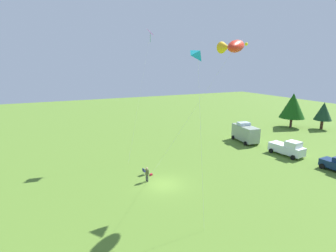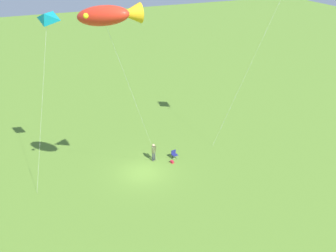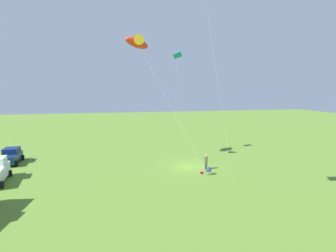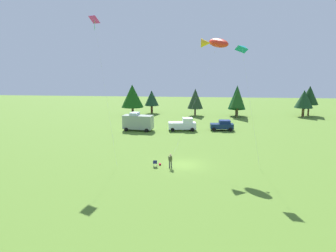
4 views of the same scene
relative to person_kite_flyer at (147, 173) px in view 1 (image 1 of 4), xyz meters
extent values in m
plane|color=#557B2A|center=(1.54, 1.52, -1.02)|extent=(160.00, 160.00, 0.00)
cylinder|color=#373A3D|center=(-0.10, -0.05, -0.60)|extent=(0.14, 0.14, 0.85)
cylinder|color=#373A3D|center=(0.10, 0.04, -0.60)|extent=(0.14, 0.14, 0.85)
cylinder|color=#484F2B|center=(0.00, 0.00, 0.14)|extent=(0.45, 0.45, 0.62)
sphere|color=tan|center=(0.00, 0.00, 0.60)|extent=(0.24, 0.24, 0.24)
cylinder|color=#484F2B|center=(-0.21, -0.03, 0.17)|extent=(0.18, 0.15, 0.56)
cylinder|color=#484F2B|center=(0.16, 0.13, 0.17)|extent=(0.13, 0.12, 0.55)
cube|color=navy|center=(-1.91, 0.49, -0.60)|extent=(0.55, 0.55, 0.04)
cube|color=navy|center=(-1.88, 0.27, -0.40)|extent=(0.48, 0.12, 0.40)
cylinder|color=#A5A8AD|center=(-2.16, 0.66, -0.81)|extent=(0.03, 0.03, 0.42)
cylinder|color=#A5A8AD|center=(-1.74, 0.73, -0.81)|extent=(0.03, 0.03, 0.42)
cylinder|color=#A5A8AD|center=(-2.09, 0.24, -0.81)|extent=(0.03, 0.03, 0.42)
cylinder|color=#A5A8AD|center=(-1.67, 0.31, -0.81)|extent=(0.03, 0.03, 0.42)
cube|color=#B21A2D|center=(-1.38, 1.05, -0.91)|extent=(0.31, 0.37, 0.22)
cube|color=#93A28F|center=(-7.79, 21.24, 0.57)|extent=(5.65, 2.93, 2.50)
cube|color=silver|center=(-8.43, 21.33, 2.07)|extent=(1.67, 2.20, 0.50)
cylinder|color=black|center=(-9.88, 20.33, -0.68)|extent=(0.70, 0.31, 0.68)
cylinder|color=black|center=(-9.55, 22.68, -0.68)|extent=(0.70, 0.31, 0.68)
cylinder|color=black|center=(-6.03, 19.79, -0.68)|extent=(0.70, 0.31, 0.68)
cylinder|color=black|center=(-5.70, 22.14, -0.68)|extent=(0.70, 0.31, 0.68)
cube|color=white|center=(0.27, 22.05, -0.08)|extent=(5.21, 2.62, 1.20)
cube|color=silver|center=(1.26, 22.17, 0.92)|extent=(2.02, 2.06, 0.80)
cylinder|color=black|center=(1.92, 23.36, -0.68)|extent=(0.70, 0.31, 0.68)
cylinder|color=black|center=(2.20, 21.20, -0.68)|extent=(0.70, 0.31, 0.68)
cylinder|color=black|center=(-1.65, 22.90, -0.68)|extent=(0.70, 0.31, 0.68)
cylinder|color=black|center=(-1.37, 20.73, -0.68)|extent=(0.70, 0.31, 0.68)
cylinder|color=black|center=(6.00, 23.78, -0.68)|extent=(0.69, 0.26, 0.68)
cylinder|color=black|center=(6.10, 21.81, -0.68)|extent=(0.69, 0.26, 0.68)
cylinder|color=#4F2F2A|center=(-12.13, 37.71, 0.02)|extent=(0.50, 0.50, 2.08)
cone|color=#154C11|center=(-12.13, 37.71, 3.69)|extent=(5.14, 5.14, 5.27)
cylinder|color=#4C2E21|center=(-8.25, 42.20, -0.05)|extent=(0.56, 0.56, 1.93)
cone|color=#193923|center=(-8.25, 42.20, 2.76)|extent=(3.47, 3.47, 3.70)
ellipsoid|color=red|center=(5.65, 7.16, 13.83)|extent=(3.34, 3.80, 1.65)
cone|color=yellow|center=(4.01, 7.16, 13.83)|extent=(1.27, 1.20, 1.20)
sphere|color=yellow|center=(6.65, 7.53, 13.96)|extent=(0.29, 0.29, 0.29)
cylinder|color=silver|center=(2.68, 3.70, 6.41)|extent=(5.95, 6.94, 14.85)
cylinder|color=#4C3823|center=(-0.29, 0.23, -1.02)|extent=(0.04, 0.04, 0.01)
cube|color=#D02F9E|center=(-10.02, 4.64, 16.63)|extent=(1.49, 1.36, 0.87)
cylinder|color=green|center=(-10.02, 4.64, 15.90)|extent=(0.04, 0.04, 1.21)
cylinder|color=silver|center=(-8.20, 2.18, 7.80)|extent=(3.65, 4.94, 17.65)
cylinder|color=#4C3823|center=(-6.38, -0.29, -1.02)|extent=(0.04, 0.04, 0.01)
pyramid|color=#0E828E|center=(8.19, 1.61, 12.92)|extent=(1.79, 1.88, 1.03)
cylinder|color=silver|center=(9.32, 1.22, 5.85)|extent=(2.55, 0.56, 13.74)
cylinder|color=#4C3823|center=(10.59, 0.95, -1.02)|extent=(0.04, 0.04, 0.01)
camera|label=1|loc=(26.32, -9.75, 12.08)|focal=28.00mm
camera|label=2|loc=(11.11, 29.24, 18.06)|focal=42.00mm
camera|label=3|loc=(-27.67, 10.74, 8.06)|focal=28.00mm
camera|label=4|loc=(3.17, -37.12, 11.37)|focal=35.00mm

